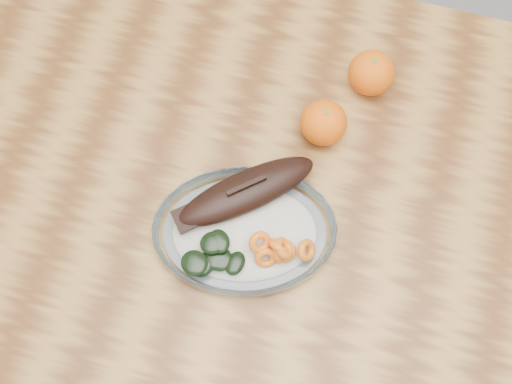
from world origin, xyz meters
TOP-DOWN VIEW (x-y plane):
  - ground at (0.00, 0.00)m, footprint 3.00×3.00m
  - dining_table at (0.00, 0.00)m, footprint 1.20×0.80m
  - plated_meal at (-0.05, -0.07)m, footprint 0.58×0.58m
  - orange_left at (0.02, 0.12)m, footprint 0.07×0.07m
  - orange_right at (0.07, 0.22)m, footprint 0.07×0.07m

SIDE VIEW (x-z plane):
  - ground at x=0.00m, z-range 0.00..0.00m
  - dining_table at x=0.00m, z-range 0.28..1.03m
  - plated_meal at x=-0.05m, z-range 0.73..0.81m
  - orange_left at x=0.02m, z-range 0.75..0.82m
  - orange_right at x=0.07m, z-range 0.75..0.82m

